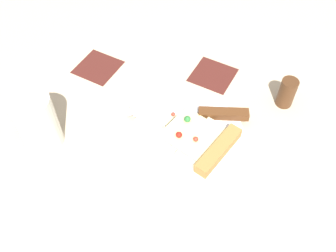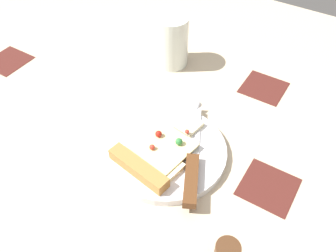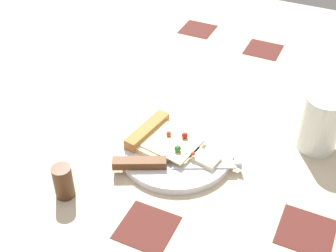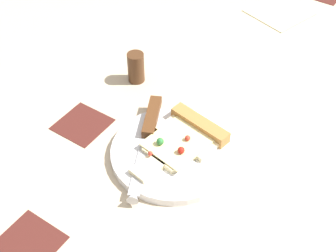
{
  "view_description": "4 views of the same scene",
  "coord_description": "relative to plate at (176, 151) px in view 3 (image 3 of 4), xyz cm",
  "views": [
    {
      "loc": [
        -8.21,
        35.94,
        60.42
      ],
      "look_at": [
        13.05,
        -2.91,
        3.46
      ],
      "focal_mm": 40.58,
      "sensor_mm": 36.0,
      "label": 1
    },
    {
      "loc": [
        -26.0,
        -26.63,
        51.58
      ],
      "look_at": [
        13.36,
        -2.15,
        2.78
      ],
      "focal_mm": 38.42,
      "sensor_mm": 36.0,
      "label": 2
    },
    {
      "loc": [
        36.41,
        -66.03,
        61.61
      ],
      "look_at": [
        6.47,
        -1.71,
        4.27
      ],
      "focal_mm": 49.51,
      "sensor_mm": 36.0,
      "label": 3
    },
    {
      "loc": [
        56.61,
        26.49,
        62.8
      ],
      "look_at": [
        6.5,
        -7.28,
        3.32
      ],
      "focal_mm": 50.64,
      "sensor_mm": 36.0,
      "label": 4
    }
  ],
  "objects": [
    {
      "name": "ground_plane",
      "position": [
        -9.38,
        4.17,
        -2.27
      ],
      "size": [
        151.96,
        151.96,
        3.0
      ],
      "color": "#C6B293",
      "rests_on": "ground"
    },
    {
      "name": "plate",
      "position": [
        0.0,
        0.0,
        0.0
      ],
      "size": [
        22.19,
        22.19,
        1.54
      ],
      "primitive_type": "cylinder",
      "color": "silver",
      "rests_on": "ground_plane"
    },
    {
      "name": "pizza_slice",
      "position": [
        -2.55,
        0.43,
        1.57
      ],
      "size": [
        18.45,
        12.55,
        2.6
      ],
      "rotation": [
        0.0,
        0.0,
        4.55
      ],
      "color": "beige",
      "rests_on": "plate"
    },
    {
      "name": "pepper_shaker",
      "position": [
        -13.48,
        -18.21,
        2.49
      ],
      "size": [
        3.45,
        3.45,
        6.53
      ],
      "primitive_type": "cylinder",
      "color": "#4C2D19",
      "rests_on": "ground_plane"
    },
    {
      "name": "drinking_glass",
      "position": [
        24.34,
        13.7,
        5.17
      ],
      "size": [
        7.53,
        7.53,
        11.88
      ],
      "primitive_type": "cylinder",
      "color": "silver",
      "rests_on": "ground_plane"
    },
    {
      "name": "knife",
      "position": [
        -0.01,
        -5.55,
        1.38
      ],
      "size": [
        22.52,
        12.35,
        2.45
      ],
      "rotation": [
        0.0,
        0.0,
        5.16
      ],
      "color": "silver",
      "rests_on": "plate"
    }
  ]
}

